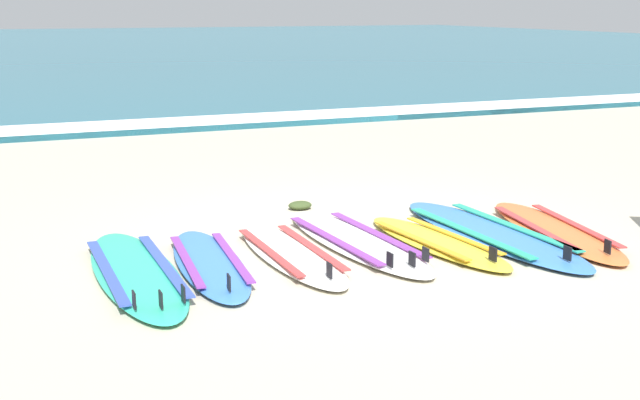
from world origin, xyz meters
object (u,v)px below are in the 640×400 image
Objects in this scene: surfboard_4 at (437,242)px; surfboard_5 at (490,233)px; surfboard_0 at (136,272)px; surfboard_1 at (210,263)px; surfboard_2 at (291,253)px; surfboard_3 at (356,241)px; surfboard_6 at (555,230)px.

surfboard_5 is at bearing 6.69° from surfboard_4.
surfboard_1 is at bearing 1.06° from surfboard_0.
surfboard_0 is 1.18× the size of surfboard_2.
surfboard_3 is (1.32, 0.13, 0.00)m from surfboard_1.
surfboard_5 is (3.10, -0.09, -0.00)m from surfboard_0.
surfboard_4 is (1.27, -0.16, 0.00)m from surfboard_2.
surfboard_4 is 0.74× the size of surfboard_5.
surfboard_1 is 0.78× the size of surfboard_5.
surfboard_0 is 1.25m from surfboard_2.
surfboard_1 and surfboard_4 have the same top height.
surfboard_1 is at bearing 179.73° from surfboard_2.
surfboard_0 is 0.58m from surfboard_1.
surfboard_2 is at bearing 172.72° from surfboard_4.
surfboard_5 is (0.59, 0.07, -0.00)m from surfboard_4.
surfboard_4 is 0.59m from surfboard_5.
surfboard_3 is at bearing 169.53° from surfboard_5.
surfboard_2 and surfboard_6 have the same top height.
surfboard_4 is at bearing -173.31° from surfboard_5.
surfboard_2 and surfboard_3 have the same top height.
surfboard_5 is (1.85, -0.09, -0.00)m from surfboard_2.
surfboard_1 is at bearing 175.63° from surfboard_6.
surfboard_4 is (0.62, -0.29, -0.00)m from surfboard_3.
surfboard_5 is 0.60m from surfboard_6.
surfboard_2 is 2.45m from surfboard_6.
surfboard_3 and surfboard_4 have the same top height.
surfboard_1 is at bearing -174.51° from surfboard_3.
surfboard_1 is (0.57, 0.01, -0.00)m from surfboard_0.
surfboard_6 is at bearing -3.55° from surfboard_4.
surfboard_6 is (1.17, -0.07, -0.00)m from surfboard_4.
surfboard_0 is at bearing 176.48° from surfboard_6.
surfboard_0 and surfboard_4 have the same top height.
surfboard_2 is at bearing -0.27° from surfboard_1.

